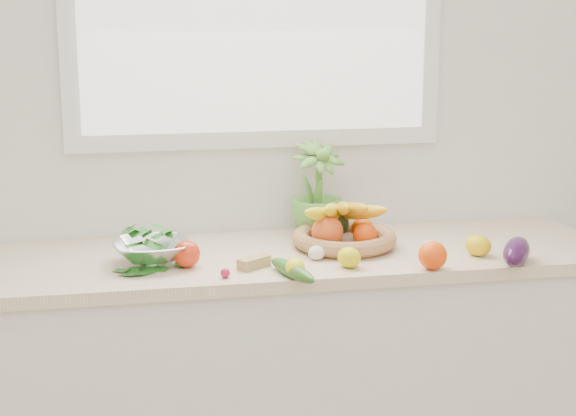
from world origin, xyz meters
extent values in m
cube|color=white|center=(0.00, 2.25, 1.35)|extent=(4.50, 0.02, 2.70)
cube|color=silver|center=(0.00, 1.95, 0.43)|extent=(2.20, 0.58, 0.86)
cube|color=beige|center=(0.00, 1.95, 0.88)|extent=(2.24, 0.62, 0.04)
sphere|color=#FF4708|center=(0.44, 1.67, 0.94)|extent=(0.11, 0.11, 0.09)
ellipsoid|color=#D2C30B|center=(0.20, 1.74, 0.93)|extent=(0.10, 0.10, 0.06)
ellipsoid|color=yellow|center=(0.02, 1.67, 0.93)|extent=(0.07, 0.08, 0.06)
ellipsoid|color=yellow|center=(0.64, 1.78, 0.93)|extent=(0.11, 0.11, 0.07)
sphere|color=red|center=(-0.28, 1.84, 0.94)|extent=(0.10, 0.10, 0.08)
cube|color=tan|center=(-0.08, 1.79, 0.92)|extent=(0.11, 0.10, 0.03)
ellipsoid|color=beige|center=(0.50, 1.84, 0.92)|extent=(0.07, 0.07, 0.04)
ellipsoid|color=silver|center=(0.27, 2.00, 0.92)|extent=(0.05, 0.05, 0.04)
ellipsoid|color=white|center=(0.12, 1.84, 0.92)|extent=(0.06, 0.06, 0.05)
ellipsoid|color=#310E36|center=(0.72, 1.67, 0.94)|extent=(0.18, 0.22, 0.08)
ellipsoid|color=#2F5E1B|center=(0.01, 1.67, 0.92)|extent=(0.12, 0.25, 0.05)
sphere|color=#B4163A|center=(-0.18, 1.71, 0.91)|extent=(0.04, 0.04, 0.03)
imported|color=#558F34|center=(0.19, 2.13, 1.06)|extent=(0.24, 0.24, 0.34)
cylinder|color=tan|center=(0.25, 1.97, 0.91)|extent=(0.33, 0.33, 0.01)
torus|color=#BA7B53|center=(0.25, 1.97, 0.93)|extent=(0.39, 0.39, 0.05)
sphere|color=#E2551C|center=(0.18, 1.94, 0.96)|extent=(0.12, 0.12, 0.10)
sphere|color=#F04307|center=(0.30, 1.91, 0.95)|extent=(0.09, 0.09, 0.08)
sphere|color=#DF5307|center=(0.32, 2.01, 0.95)|extent=(0.08, 0.08, 0.08)
ellipsoid|color=black|center=(0.24, 2.04, 0.97)|extent=(0.09, 0.09, 0.11)
ellipsoid|color=yellow|center=(0.17, 1.96, 1.02)|extent=(0.19, 0.19, 0.10)
ellipsoid|color=yellow|center=(0.21, 1.96, 1.03)|extent=(0.13, 0.23, 0.10)
ellipsoid|color=gold|center=(0.24, 1.96, 1.03)|extent=(0.07, 0.23, 0.10)
ellipsoid|color=gold|center=(0.27, 1.96, 1.03)|extent=(0.08, 0.24, 0.10)
ellipsoid|color=#F6AC14|center=(0.30, 1.96, 1.02)|extent=(0.15, 0.22, 0.10)
cylinder|color=silver|center=(-0.39, 1.89, 0.91)|extent=(0.09, 0.09, 0.02)
imported|color=silver|center=(-0.39, 1.89, 0.95)|extent=(0.24, 0.24, 0.06)
ellipsoid|color=#175F1F|center=(-0.39, 1.89, 0.99)|extent=(0.18, 0.18, 0.07)
camera|label=1|loc=(-0.48, -0.76, 1.68)|focal=55.00mm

